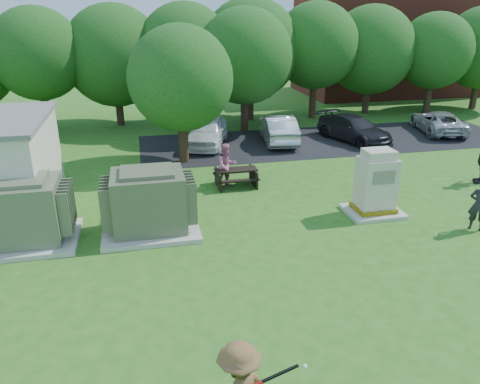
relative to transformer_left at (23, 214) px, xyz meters
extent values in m
plane|color=#2D6619|center=(6.50, -4.50, -0.97)|extent=(120.00, 120.00, 0.00)
cube|color=maroon|center=(24.50, 22.50, 3.03)|extent=(15.00, 8.00, 8.00)
cube|color=#232326|center=(13.50, 9.00, -0.96)|extent=(20.00, 6.00, 0.01)
cube|color=beige|center=(0.00, 0.00, -0.89)|extent=(3.00, 2.40, 0.15)
cube|color=#616D4E|center=(0.00, 0.00, 0.08)|extent=(2.20, 1.80, 1.80)
cube|color=#616D4E|center=(0.00, 0.00, 1.04)|extent=(1.60, 1.30, 0.12)
cube|color=#616D4E|center=(1.27, 0.00, 0.11)|extent=(0.32, 1.50, 1.35)
cube|color=beige|center=(3.70, 0.00, -0.89)|extent=(3.00, 2.40, 0.15)
cube|color=#5A6144|center=(3.70, 0.00, 0.08)|extent=(2.20, 1.80, 1.80)
cube|color=#5A6144|center=(3.70, 0.00, 1.04)|extent=(1.60, 1.30, 0.12)
cube|color=#5A6144|center=(2.43, 0.00, 0.11)|extent=(0.32, 1.50, 1.35)
cube|color=#5A6144|center=(4.97, 0.00, 0.11)|extent=(0.32, 1.50, 1.35)
cube|color=beige|center=(11.28, -0.23, -0.91)|extent=(1.88, 1.54, 0.13)
cube|color=yellow|center=(11.28, -0.23, -0.77)|extent=(1.32, 1.07, 0.15)
cube|color=beige|center=(11.28, -0.23, 0.17)|extent=(1.19, 0.94, 1.71)
cube|color=beige|center=(11.28, -0.23, 1.17)|extent=(0.98, 0.77, 0.30)
cube|color=gray|center=(11.28, -0.72, 0.51)|extent=(0.77, 0.03, 0.43)
cube|color=black|center=(7.18, 3.38, -0.28)|extent=(1.67, 0.65, 0.06)
cube|color=black|center=(7.18, 3.90, -0.56)|extent=(1.67, 0.23, 0.05)
cube|color=black|center=(7.18, 2.87, -0.56)|extent=(1.67, 0.23, 0.05)
cube|color=black|center=(6.46, 3.38, -0.63)|extent=(0.07, 1.25, 0.69)
cube|color=black|center=(7.91, 3.38, -0.63)|extent=(0.07, 1.25, 0.69)
imported|color=#212327|center=(13.91, -2.09, -0.12)|extent=(0.74, 0.70, 1.70)
imported|color=#C26687|center=(6.81, 3.36, -0.09)|extent=(1.02, 0.89, 1.77)
imported|color=white|center=(6.95, 9.48, -0.23)|extent=(2.99, 4.69, 1.49)
imported|color=#B7B6BB|center=(10.69, 9.31, -0.25)|extent=(2.04, 4.52, 1.44)
imported|color=black|center=(14.69, 8.65, -0.31)|extent=(3.24, 4.90, 1.32)
imported|color=silver|center=(20.14, 9.33, -0.36)|extent=(2.96, 4.73, 1.22)
cylinder|color=black|center=(5.41, -8.19, 0.28)|extent=(0.82, 0.32, 0.06)
sphere|color=white|center=(5.93, -8.07, 0.25)|extent=(0.09, 0.09, 0.09)
cylinder|color=#47301E|center=(-1.50, 14.30, 0.43)|extent=(0.44, 0.44, 2.80)
sphere|color=#235B1C|center=(-1.50, 14.30, 3.33)|extent=(5.00, 5.00, 5.00)
cylinder|color=#47301E|center=(2.50, 15.10, 0.18)|extent=(0.44, 0.44, 2.30)
sphere|color=#235B1C|center=(2.50, 15.10, 3.07)|extent=(5.80, 5.80, 5.80)
cylinder|color=#47301E|center=(6.50, 14.20, 0.38)|extent=(0.44, 0.44, 2.70)
sphere|color=#235B1C|center=(6.50, 14.20, 3.35)|extent=(5.40, 5.40, 5.40)
cylinder|color=#47301E|center=(10.50, 14.80, 0.28)|extent=(0.44, 0.44, 2.50)
sphere|color=#235B1C|center=(10.50, 14.80, 3.33)|extent=(6.00, 6.00, 6.00)
cylinder|color=#47301E|center=(14.50, 14.40, 0.48)|extent=(0.44, 0.44, 2.90)
sphere|color=#235B1C|center=(14.50, 14.40, 3.49)|extent=(5.20, 5.20, 5.20)
cylinder|color=#47301E|center=(18.50, 15.00, 0.23)|extent=(0.44, 0.44, 2.40)
sphere|color=#235B1C|center=(18.50, 15.00, 3.11)|extent=(5.60, 5.60, 5.60)
cylinder|color=#47301E|center=(22.50, 14.10, 0.33)|extent=(0.44, 0.44, 2.60)
sphere|color=#235B1C|center=(22.50, 14.10, 3.07)|extent=(4.80, 4.80, 4.80)
cylinder|color=#47301E|center=(26.50, 14.70, 0.28)|extent=(0.44, 0.44, 2.50)
cylinder|color=#47301E|center=(5.50, 7.00, 0.23)|extent=(0.44, 0.44, 2.40)
sphere|color=#235B1C|center=(5.50, 7.00, 2.81)|extent=(4.60, 4.60, 4.60)
cylinder|color=#47301E|center=(9.50, 12.00, 0.33)|extent=(0.44, 0.44, 2.60)
sphere|color=#235B1C|center=(9.50, 12.00, 3.19)|extent=(5.20, 5.20, 5.20)
camera|label=1|loc=(3.61, -13.73, 5.71)|focal=35.00mm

